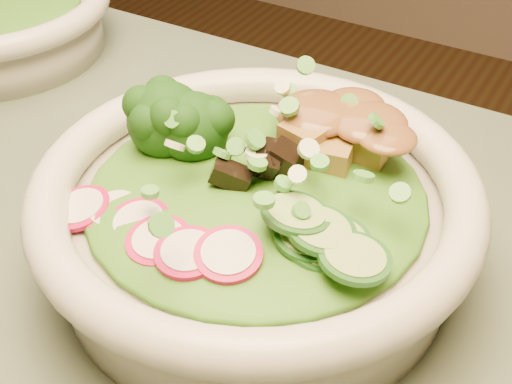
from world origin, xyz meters
The scene contains 9 objects.
salad_bowl centered at (0.23, 0.12, 0.79)m, with size 0.29×0.29×0.08m.
lettuce_bed centered at (0.23, 0.12, 0.81)m, with size 0.22×0.22×0.03m, color #2C6515.
broccoli_florets centered at (0.16, 0.14, 0.83)m, with size 0.09×0.08×0.05m, color black, non-canonical shape.
radish_slices centered at (0.20, 0.05, 0.82)m, with size 0.12×0.04×0.02m, color #B00D42, non-canonical shape.
cucumber_slices centered at (0.29, 0.09, 0.83)m, with size 0.08×0.08×0.04m, color #9EC06B, non-canonical shape.
mushroom_heap centered at (0.23, 0.13, 0.83)m, with size 0.08×0.08×0.04m, color black, non-canonical shape.
tofu_cubes centered at (0.25, 0.18, 0.83)m, with size 0.10×0.06×0.04m, color olive, non-canonical shape.
peanut_sauce centered at (0.25, 0.18, 0.84)m, with size 0.08×0.06×0.02m, color brown.
scallion_garnish centered at (0.23, 0.12, 0.84)m, with size 0.21×0.21×0.03m, color #4C9F38, non-canonical shape.
Camera 1 is at (0.40, -0.19, 1.10)m, focal length 50.00 mm.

